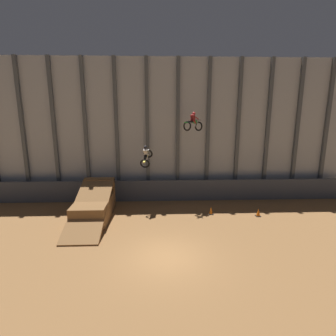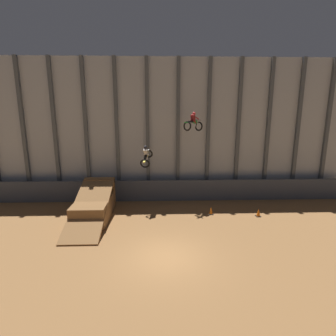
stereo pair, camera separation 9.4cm
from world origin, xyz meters
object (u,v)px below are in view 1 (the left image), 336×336
at_px(rider_bike_left_air, 146,156).
at_px(traffic_cone_near_ramp, 258,212).
at_px(dirt_ramp, 94,206).
at_px(rider_bike_right_air, 193,123).
at_px(traffic_cone_arena_edge, 211,210).

bearing_deg(rider_bike_left_air, traffic_cone_near_ramp, -5.53).
height_order(dirt_ramp, traffic_cone_near_ramp, dirt_ramp).
relative_size(rider_bike_left_air, traffic_cone_near_ramp, 3.27).
distance_m(rider_bike_right_air, traffic_cone_near_ramp, 8.12).
xyz_separation_m(rider_bike_right_air, traffic_cone_near_ramp, (4.46, -2.78, -6.20)).
bearing_deg(rider_bike_right_air, traffic_cone_arena_edge, -17.15).
distance_m(rider_bike_right_air, traffic_cone_arena_edge, 6.70).
height_order(rider_bike_left_air, traffic_cone_near_ramp, rider_bike_left_air).
xyz_separation_m(dirt_ramp, traffic_cone_arena_edge, (8.38, 0.10, -0.54)).
bearing_deg(rider_bike_right_air, traffic_cone_near_ramp, 14.24).
bearing_deg(dirt_ramp, rider_bike_left_air, 23.22).
xyz_separation_m(rider_bike_left_air, traffic_cone_near_ramp, (8.03, -1.98, -3.82)).
distance_m(rider_bike_left_air, traffic_cone_arena_edge, 6.24).
height_order(dirt_ramp, traffic_cone_arena_edge, dirt_ramp).
bearing_deg(rider_bike_left_air, traffic_cone_arena_edge, -9.02).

